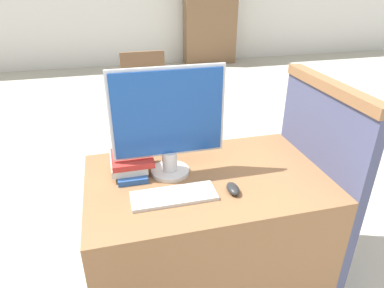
% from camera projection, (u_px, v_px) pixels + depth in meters
% --- Properties ---
extents(desk, '(1.17, 0.74, 0.76)m').
position_uv_depth(desk, '(205.00, 236.00, 1.85)').
color(desk, '#8C603D').
rests_on(desk, ground_plane).
extents(carrel_divider, '(0.07, 0.72, 1.20)m').
position_uv_depth(carrel_divider, '(313.00, 186.00, 1.87)').
color(carrel_divider, '#474C70').
rests_on(carrel_divider, ground_plane).
extents(monitor, '(0.54, 0.19, 0.54)m').
position_uv_depth(monitor, '(168.00, 121.00, 1.59)').
color(monitor, silver).
rests_on(monitor, desk).
extents(keyboard, '(0.38, 0.14, 0.02)m').
position_uv_depth(keyboard, '(174.00, 196.00, 1.52)').
color(keyboard, silver).
rests_on(keyboard, desk).
extents(mouse, '(0.05, 0.10, 0.04)m').
position_uv_depth(mouse, '(233.00, 189.00, 1.56)').
color(mouse, '#262626').
rests_on(mouse, desk).
extents(book_stack, '(0.21, 0.27, 0.09)m').
position_uv_depth(book_stack, '(130.00, 163.00, 1.71)').
color(book_stack, '#285199').
rests_on(book_stack, desk).
extents(far_chair, '(0.44, 0.44, 0.96)m').
position_uv_depth(far_chair, '(146.00, 97.00, 3.44)').
color(far_chair, brown).
rests_on(far_chair, ground_plane).
extents(bookshelf_far, '(1.01, 0.32, 1.83)m').
position_uv_depth(bookshelf_far, '(210.00, 15.00, 6.55)').
color(bookshelf_far, '#846042').
rests_on(bookshelf_far, ground_plane).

